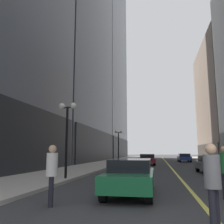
# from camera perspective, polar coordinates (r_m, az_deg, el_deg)

# --- Properties ---
(ground_plane) EXTENTS (200.00, 200.00, 0.00)m
(ground_plane) POSITION_cam_1_polar(r_m,az_deg,el_deg) (38.63, 12.60, -11.39)
(ground_plane) COLOR #38383A
(sidewalk_left) EXTENTS (4.50, 78.00, 0.15)m
(sidewalk_left) POSITION_cam_1_polar(r_m,az_deg,el_deg) (39.23, 0.22, -11.47)
(sidewalk_left) COLOR #ADA8A0
(sidewalk_left) RESTS_ON ground
(lane_centre_stripe) EXTENTS (0.16, 70.00, 0.01)m
(lane_centre_stripe) POSITION_cam_1_polar(r_m,az_deg,el_deg) (38.63, 12.60, -11.39)
(lane_centre_stripe) COLOR #E5D64C
(lane_centre_stripe) RESTS_ON ground
(building_left_far) EXTENTS (13.21, 26.00, 65.46)m
(building_left_far) POSITION_cam_1_polar(r_m,az_deg,el_deg) (72.47, -3.26, 16.15)
(building_left_far) COLOR #4C515B
(building_left_far) RESTS_ON ground
(car_green) EXTENTS (1.73, 4.55, 1.32)m
(car_green) POSITION_cam_1_polar(r_m,az_deg,el_deg) (9.79, 4.43, -14.44)
(car_green) COLOR #196038
(car_green) RESTS_ON ground
(car_grey) EXTENTS (1.87, 4.18, 1.32)m
(car_grey) POSITION_cam_1_polar(r_m,az_deg,el_deg) (20.14, 22.14, -11.10)
(car_grey) COLOR slate
(car_grey) RESTS_ON ground
(car_maroon) EXTENTS (2.03, 4.32, 1.32)m
(car_maroon) POSITION_cam_1_polar(r_m,az_deg,el_deg) (30.65, 8.23, -10.80)
(car_maroon) COLOR maroon
(car_maroon) RESTS_ON ground
(car_blue) EXTENTS (1.84, 4.26, 1.32)m
(car_blue) POSITION_cam_1_polar(r_m,az_deg,el_deg) (40.75, 16.46, -10.11)
(car_blue) COLOR navy
(car_blue) RESTS_ON ground
(pedestrian_in_grey_suit) EXTENTS (0.47, 0.47, 1.79)m
(pedestrian_in_grey_suit) POSITION_cam_1_polar(r_m,az_deg,el_deg) (5.62, 22.38, -14.32)
(pedestrian_in_grey_suit) COLOR black
(pedestrian_in_grey_suit) RESTS_ON ground
(pedestrian_in_white_shirt) EXTENTS (0.46, 0.46, 1.82)m
(pedestrian_in_white_shirt) POSITION_cam_1_polar(r_m,az_deg,el_deg) (7.82, -13.85, -12.96)
(pedestrian_in_white_shirt) COLOR black
(pedestrian_in_white_shirt) RESTS_ON ground
(street_lamp_left_near) EXTENTS (1.06, 0.36, 4.43)m
(street_lamp_left_near) POSITION_cam_1_polar(r_m,az_deg,el_deg) (14.35, -10.41, -2.49)
(street_lamp_left_near) COLOR black
(street_lamp_left_near) RESTS_ON ground
(street_lamp_left_far) EXTENTS (1.06, 0.36, 4.43)m
(street_lamp_left_far) POSITION_cam_1_polar(r_m,az_deg,el_deg) (32.91, 1.51, -6.35)
(street_lamp_left_far) COLOR black
(street_lamp_left_far) RESTS_ON ground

